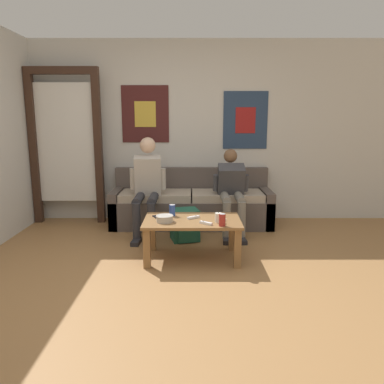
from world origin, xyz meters
TOP-DOWN VIEW (x-y plane):
  - ground_plane at (0.00, 0.00)m, footprint 18.00×18.00m
  - wall_back at (0.00, 2.35)m, footprint 10.00×0.07m
  - door_frame at (-1.46, 2.13)m, footprint 1.00×0.10m
  - couch at (0.29, 2.00)m, footprint 2.19×0.70m
  - coffee_table at (0.30, 0.69)m, footprint 1.01×0.62m
  - person_seated_adult at (-0.28, 1.61)m, footprint 0.47×0.85m
  - person_seated_teen at (0.81, 1.63)m, footprint 0.47×0.87m
  - backpack at (0.21, 1.30)m, footprint 0.38×0.37m
  - ceramic_bowl at (0.02, 0.60)m, footprint 0.18×0.18m
  - pillar_candle at (0.57, 0.58)m, footprint 0.07×0.07m
  - drink_can_blue at (0.08, 0.84)m, footprint 0.07×0.07m
  - drink_can_red at (0.59, 0.45)m, footprint 0.07×0.07m
  - game_controller_near_left at (0.62, 0.70)m, footprint 0.07×0.15m
  - game_controller_near_right at (0.31, 0.73)m, footprint 0.14×0.11m
  - game_controller_far_center at (0.44, 0.51)m, footprint 0.13×0.12m
  - cell_phone at (-0.08, 0.77)m, footprint 0.12×0.15m

SIDE VIEW (x-z plane):
  - ground_plane at x=0.00m, z-range 0.00..0.00m
  - backpack at x=0.21m, z-range -0.01..0.38m
  - couch at x=0.29m, z-range -0.11..0.66m
  - coffee_table at x=0.30m, z-range 0.14..0.57m
  - cell_phone at x=-0.08m, z-range 0.43..0.44m
  - game_controller_near_left at x=0.62m, z-range 0.43..0.46m
  - game_controller_near_right at x=0.31m, z-range 0.43..0.46m
  - game_controller_far_center at x=0.44m, z-range 0.43..0.46m
  - ceramic_bowl at x=0.02m, z-range 0.43..0.50m
  - pillar_candle at x=0.57m, z-range 0.42..0.53m
  - drink_can_blue at x=0.08m, z-range 0.43..0.55m
  - drink_can_red at x=0.59m, z-range 0.43..0.55m
  - person_seated_teen at x=0.81m, z-range 0.05..1.12m
  - person_seated_adult at x=-0.28m, z-range 0.05..1.28m
  - door_frame at x=-1.46m, z-range 0.12..2.27m
  - wall_back at x=0.00m, z-range 0.00..2.55m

